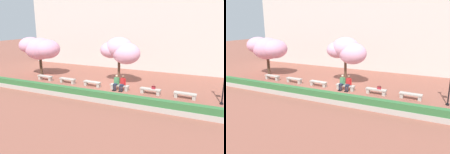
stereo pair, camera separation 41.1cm
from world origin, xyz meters
The scene contains 14 objects.
ground_plane centered at (0.00, 0.00, 0.00)m, with size 100.00×100.00×0.00m, color #8E5142.
building_facade centered at (0.00, 10.17, 5.44)m, with size 29.69×4.00×10.88m, color beige.
stone_bench_west_end centered at (-6.60, 0.00, 0.30)m, with size 1.67×0.51×0.45m.
stone_bench_near_west centered at (-3.96, 0.00, 0.30)m, with size 1.67×0.51×0.45m.
stone_bench_center centered at (-1.32, 0.00, 0.30)m, with size 1.67×0.51×0.45m.
stone_bench_near_east centered at (1.32, 0.00, 0.30)m, with size 1.67×0.51×0.45m.
stone_bench_east_end centered at (3.96, 0.00, 0.30)m, with size 1.67×0.51×0.45m.
stone_bench_far_east centered at (6.60, 0.00, 0.30)m, with size 1.67×0.51×0.45m.
person_seated_left centered at (1.02, -0.05, 0.70)m, with size 0.51×0.71×1.29m.
person_seated_right centered at (1.61, -0.05, 0.70)m, with size 0.51×0.70×1.29m.
handbag centered at (4.20, 0.00, 0.58)m, with size 0.30×0.15×0.34m.
cherry_tree_main centered at (0.57, 1.95, 3.08)m, with size 3.81×2.51×4.26m.
cherry_tree_secondary centered at (-8.32, 1.50, 2.91)m, with size 4.33×2.92×4.05m.
planter_hedge_foreground centered at (0.00, -3.22, 0.39)m, with size 18.89×0.50×0.80m.
Camera 1 is at (7.90, -16.37, 5.60)m, focal length 35.00 mm.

